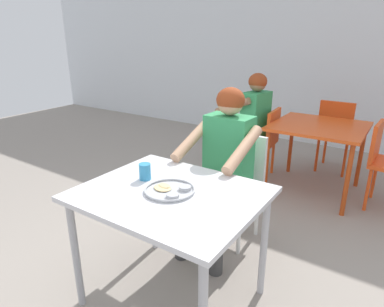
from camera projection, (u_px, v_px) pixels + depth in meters
ground_plane at (173, 298)px, 2.13m from camera, size 12.00×12.00×0.05m
back_wall at (337, 28)px, 4.59m from camera, size 12.00×0.12×3.40m
table_foreground at (171, 205)px, 1.89m from camera, size 1.01×0.83×0.75m
thali_tray at (170, 190)px, 1.85m from camera, size 0.29×0.29×0.03m
drinking_cup at (145, 171)px, 2.00m from camera, size 0.07×0.07×0.10m
chair_foreground at (235, 179)px, 2.66m from camera, size 0.44×0.41×0.85m
diner_foreground at (223, 158)px, 2.41m from camera, size 0.50×0.56×1.24m
table_background_red at (318, 133)px, 3.38m from camera, size 0.89×0.90×0.73m
chair_red_left at (264, 138)px, 3.78m from camera, size 0.42×0.47×0.82m
chair_red_far at (336, 132)px, 3.92m from camera, size 0.41×0.45×0.89m
patron_background at (249, 116)px, 3.78m from camera, size 0.59×0.55×1.21m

